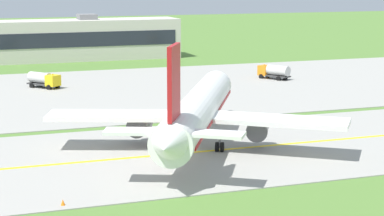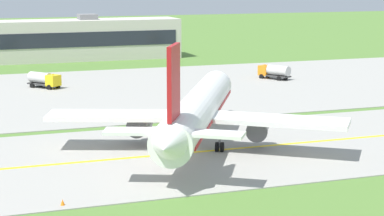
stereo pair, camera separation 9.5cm
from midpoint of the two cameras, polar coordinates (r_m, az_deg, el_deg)
The scene contains 9 objects.
ground_plane at distance 74.27m, azimuth -1.43°, elevation -3.80°, with size 500.00×500.00×0.00m, color #517A33.
taxiway_strip at distance 74.26m, azimuth -1.43°, elevation -3.76°, with size 240.00×28.00×0.10m, color #9E9B93.
apron_pad at distance 116.48m, azimuth -3.20°, elevation 1.52°, with size 140.00×52.00×0.10m, color #9E9B93.
taxiway_centreline at distance 74.25m, azimuth -1.43°, elevation -3.72°, with size 220.00×0.60×0.01m, color yellow.
airplane_lead at distance 76.25m, azimuth 0.41°, elevation -0.23°, with size 30.33×36.52×12.70m.
service_truck_fuel at distance 128.14m, azimuth 6.62°, elevation 2.98°, with size 4.69×6.24×2.65m.
service_truck_catering at distance 119.84m, azimuth -11.91°, elevation 2.28°, with size 5.25×6.02×2.65m.
terminal_building at distance 157.74m, azimuth -13.28°, elevation 5.27°, with size 67.84×9.86×10.06m.
traffic_cone_near_edge at distance 59.00m, azimuth -10.43°, elevation -7.54°, with size 0.44×0.44×0.60m, color orange.
Camera 1 is at (-22.38, -68.34, 18.59)m, focal length 66.04 mm.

